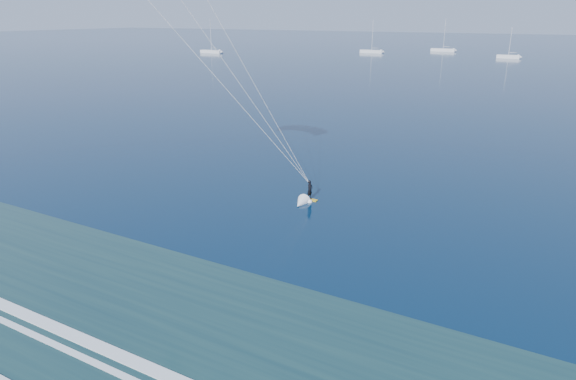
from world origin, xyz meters
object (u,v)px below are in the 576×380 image
at_px(kitesurfer_rig, 238,82).
at_px(sailboat_3, 508,56).
at_px(sailboat_0, 211,51).
at_px(sailboat_1, 372,51).
at_px(sailboat_2, 443,50).

bearing_deg(kitesurfer_rig, sailboat_3, 90.52).
relative_size(kitesurfer_rig, sailboat_0, 1.50).
xyz_separation_m(sailboat_1, sailboat_3, (51.10, -1.32, -0.01)).
bearing_deg(kitesurfer_rig, sailboat_0, 128.48).
xyz_separation_m(kitesurfer_rig, sailboat_3, (-1.50, 166.33, -9.07)).
relative_size(sailboat_0, sailboat_3, 1.21).
bearing_deg(sailboat_3, kitesurfer_rig, -89.48).
bearing_deg(kitesurfer_rig, sailboat_1, 107.42).
bearing_deg(sailboat_3, sailboat_0, -163.86).
bearing_deg(sailboat_3, sailboat_2, 139.45).
bearing_deg(sailboat_3, sailboat_1, 178.52).
distance_m(sailboat_1, sailboat_2, 32.29).
bearing_deg(kitesurfer_rig, sailboat_2, 98.95).
bearing_deg(sailboat_1, sailboat_3, -1.48).
height_order(kitesurfer_rig, sailboat_1, kitesurfer_rig).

